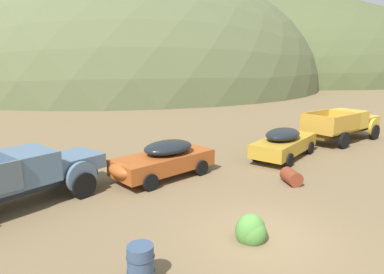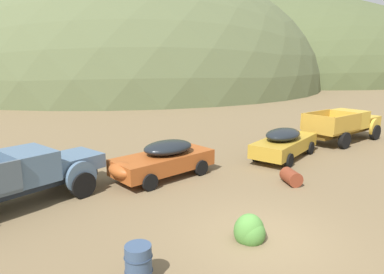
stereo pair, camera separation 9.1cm
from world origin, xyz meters
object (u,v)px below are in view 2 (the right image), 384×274
at_px(car_oxide_orange, 161,159).
at_px(oil_drum_tipped, 291,177).
at_px(oil_drum_foreground, 138,263).
at_px(truck_chalk_blue, 25,175).
at_px(car_mustard, 286,142).
at_px(truck_faded_yellow, 348,124).

relative_size(car_oxide_orange, oil_drum_tipped, 4.55).
bearing_deg(oil_drum_foreground, oil_drum_tipped, 17.27).
xyz_separation_m(truck_chalk_blue, car_oxide_orange, (5.23, -0.22, -0.20)).
xyz_separation_m(oil_drum_tipped, oil_drum_foreground, (-7.86, -2.44, 0.15)).
relative_size(truck_chalk_blue, oil_drum_foreground, 7.47).
relative_size(car_mustard, oil_drum_tipped, 4.93).
relative_size(car_oxide_orange, truck_faded_yellow, 0.78).
distance_m(truck_chalk_blue, car_mustard, 12.25).
relative_size(truck_chalk_blue, car_mustard, 1.25).
bearing_deg(truck_faded_yellow, oil_drum_foreground, -165.55).
xyz_separation_m(car_oxide_orange, car_mustard, (6.99, -0.64, 0.00)).
distance_m(car_mustard, oil_drum_tipped, 4.18).
distance_m(truck_chalk_blue, car_oxide_orange, 5.23).
height_order(truck_faded_yellow, oil_drum_tipped, truck_faded_yellow).
bearing_deg(oil_drum_foreground, car_oxide_orange, 57.85).
bearing_deg(car_mustard, oil_drum_foreground, -173.01).
bearing_deg(car_mustard, truck_faded_yellow, -13.98).
height_order(car_oxide_orange, truck_faded_yellow, truck_faded_yellow).
distance_m(car_mustard, oil_drum_foreground, 12.05).
height_order(oil_drum_tipped, oil_drum_foreground, oil_drum_foreground).
height_order(car_mustard, oil_drum_tipped, car_mustard).
bearing_deg(truck_chalk_blue, car_mustard, -20.58).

